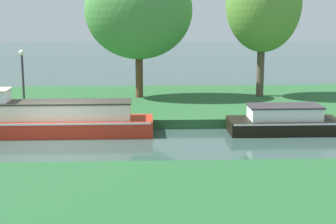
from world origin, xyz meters
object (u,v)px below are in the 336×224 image
at_px(willow_tree_right, 264,3).
at_px(lamp_post, 23,74).
at_px(red_narrowboat, 50,120).
at_px(willow_tree_centre, 139,11).
at_px(black_barge, 284,121).

distance_m(willow_tree_right, lamp_post, 12.64).
bearing_deg(red_narrowboat, willow_tree_right, 33.28).
bearing_deg(lamp_post, willow_tree_centre, 41.16).
bearing_deg(black_barge, willow_tree_centre, 132.60).
bearing_deg(willow_tree_right, willow_tree_centre, -179.48).
height_order(willow_tree_centre, willow_tree_right, willow_tree_right).
distance_m(red_narrowboat, willow_tree_centre, 8.53).
height_order(black_barge, willow_tree_right, willow_tree_right).
height_order(black_barge, red_narrowboat, red_narrowboat).
distance_m(black_barge, lamp_post, 11.30).
xyz_separation_m(black_barge, willow_tree_right, (0.47, 6.54, 4.80)).
relative_size(black_barge, willow_tree_right, 0.61).
height_order(red_narrowboat, lamp_post, lamp_post).
bearing_deg(black_barge, red_narrowboat, 180.00).
distance_m(willow_tree_centre, lamp_post, 7.17).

